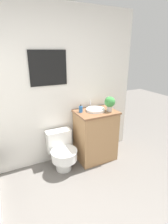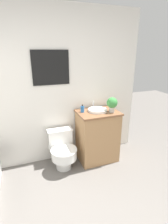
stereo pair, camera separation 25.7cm
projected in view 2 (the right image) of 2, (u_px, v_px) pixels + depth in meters
The scene contains 6 objects.
wall_back at pixel (35, 90), 2.70m from camera, with size 3.57×0.07×2.50m.
toilet at pixel (62, 150), 2.85m from camera, with size 0.41×0.54×0.61m.
vanity at pixel (97, 136), 3.02m from camera, with size 0.67×0.51×0.89m.
sink at pixel (97, 110), 2.88m from camera, with size 0.31×0.35×0.13m.
soap_bottle at pixel (82, 109), 2.83m from camera, with size 0.06×0.06×0.13m.
potted_plant at pixel (112, 103), 2.80m from camera, with size 0.18×0.18×0.25m.
Camera 2 is at (-0.22, -0.66, 1.84)m, focal length 28.00 mm.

